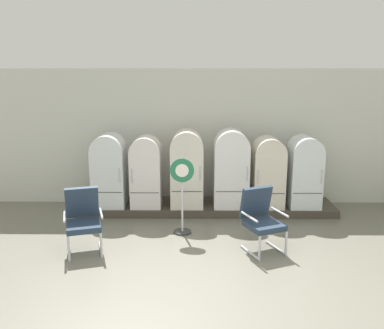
# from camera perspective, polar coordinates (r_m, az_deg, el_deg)

# --- Properties ---
(ground) EXTENTS (12.00, 10.00, 0.05)m
(ground) POSITION_cam_1_polar(r_m,az_deg,el_deg) (5.87, 2.68, -16.50)
(ground) COLOR slate
(back_wall) EXTENTS (11.76, 0.12, 2.90)m
(back_wall) POSITION_cam_1_polar(r_m,az_deg,el_deg) (8.88, 1.91, 3.89)
(back_wall) COLOR silver
(back_wall) RESTS_ON ground
(display_plinth) EXTENTS (5.26, 0.95, 0.16)m
(display_plinth) POSITION_cam_1_polar(r_m,az_deg,el_deg) (8.60, 1.94, -5.94)
(display_plinth) COLOR #443C32
(display_plinth) RESTS_ON ground
(refrigerator_0) EXTENTS (0.65, 0.66, 1.47)m
(refrigerator_0) POSITION_cam_1_polar(r_m,az_deg,el_deg) (8.42, -11.41, -0.51)
(refrigerator_0) COLOR white
(refrigerator_0) RESTS_ON display_plinth
(refrigerator_1) EXTENTS (0.61, 0.63, 1.43)m
(refrigerator_1) POSITION_cam_1_polar(r_m,az_deg,el_deg) (8.29, -6.39, -0.69)
(refrigerator_1) COLOR white
(refrigerator_1) RESTS_ON display_plinth
(refrigerator_2) EXTENTS (0.65, 0.70, 1.55)m
(refrigerator_2) POSITION_cam_1_polar(r_m,az_deg,el_deg) (8.25, -0.69, -0.24)
(refrigerator_2) COLOR silver
(refrigerator_2) RESTS_ON display_plinth
(refrigerator_3) EXTENTS (0.69, 0.67, 1.56)m
(refrigerator_3) POSITION_cam_1_polar(r_m,az_deg,el_deg) (8.26, 5.44, -0.23)
(refrigerator_3) COLOR white
(refrigerator_3) RESTS_ON display_plinth
(refrigerator_4) EXTENTS (0.62, 0.69, 1.41)m
(refrigerator_4) POSITION_cam_1_polar(r_m,az_deg,el_deg) (8.39, 10.52, -0.74)
(refrigerator_4) COLOR silver
(refrigerator_4) RESTS_ON display_plinth
(refrigerator_5) EXTENTS (0.61, 0.71, 1.43)m
(refrigerator_5) POSITION_cam_1_polar(r_m,az_deg,el_deg) (8.55, 15.32, -0.66)
(refrigerator_5) COLOR white
(refrigerator_5) RESTS_ON display_plinth
(armchair_left) EXTENTS (0.71, 0.78, 1.02)m
(armchair_left) POSITION_cam_1_polar(r_m,az_deg,el_deg) (6.87, -14.89, -7.11)
(armchair_left) COLOR silver
(armchair_left) RESTS_ON ground
(armchair_right) EXTENTS (0.75, 0.81, 1.02)m
(armchair_right) POSITION_cam_1_polar(r_m,az_deg,el_deg) (6.75, 9.56, -7.19)
(armchair_right) COLOR silver
(armchair_right) RESTS_ON ground
(sign_stand) EXTENTS (0.42, 0.32, 1.37)m
(sign_stand) POSITION_cam_1_polar(r_m,az_deg,el_deg) (7.28, -1.37, -4.81)
(sign_stand) COLOR #2D2D30
(sign_stand) RESTS_ON ground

